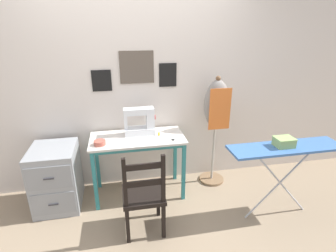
# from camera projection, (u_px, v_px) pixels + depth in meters

# --- Properties ---
(ground_plane) EXTENTS (14.00, 14.00, 0.00)m
(ground_plane) POSITION_uv_depth(u_px,v_px,m) (142.00, 206.00, 3.01)
(ground_plane) COLOR gray
(wall_back) EXTENTS (10.00, 0.07, 2.55)m
(wall_back) POSITION_uv_depth(u_px,v_px,m) (133.00, 85.00, 3.09)
(wall_back) COLOR silver
(wall_back) RESTS_ON ground_plane
(sewing_table) EXTENTS (1.07, 0.53, 0.75)m
(sewing_table) POSITION_uv_depth(u_px,v_px,m) (138.00, 146.00, 3.01)
(sewing_table) COLOR silver
(sewing_table) RESTS_ON ground_plane
(sewing_machine) EXTENTS (0.36, 0.16, 0.34)m
(sewing_machine) POSITION_uv_depth(u_px,v_px,m) (141.00, 122.00, 3.02)
(sewing_machine) COLOR white
(sewing_machine) RESTS_ON sewing_table
(fabric_bowl) EXTENTS (0.13, 0.13, 0.05)m
(fabric_bowl) POSITION_uv_depth(u_px,v_px,m) (100.00, 143.00, 2.78)
(fabric_bowl) COLOR #B25647
(fabric_bowl) RESTS_ON sewing_table
(scissors) EXTENTS (0.13, 0.09, 0.01)m
(scissors) POSITION_uv_depth(u_px,v_px,m) (175.00, 139.00, 2.93)
(scissors) COLOR silver
(scissors) RESTS_ON sewing_table
(thread_spool_near_machine) EXTENTS (0.03, 0.03, 0.04)m
(thread_spool_near_machine) POSITION_uv_depth(u_px,v_px,m) (159.00, 134.00, 3.02)
(thread_spool_near_machine) COLOR yellow
(thread_spool_near_machine) RESTS_ON sewing_table
(wooden_chair) EXTENTS (0.40, 0.38, 0.90)m
(wooden_chair) POSITION_uv_depth(u_px,v_px,m) (144.00, 195.00, 2.51)
(wooden_chair) COLOR black
(wooden_chair) RESTS_ON ground_plane
(filing_cabinet) EXTENTS (0.48, 0.57, 0.71)m
(filing_cabinet) POSITION_uv_depth(u_px,v_px,m) (57.00, 177.00, 2.92)
(filing_cabinet) COLOR #93999E
(filing_cabinet) RESTS_ON ground_plane
(dress_form) EXTENTS (0.32, 0.32, 1.40)m
(dress_form) POSITION_uv_depth(u_px,v_px,m) (216.00, 111.00, 3.16)
(dress_form) COLOR #846647
(dress_form) RESTS_ON ground_plane
(ironing_board) EXTENTS (1.17, 0.30, 0.82)m
(ironing_board) POSITION_uv_depth(u_px,v_px,m) (286.00, 151.00, 2.61)
(ironing_board) COLOR #3D6BAD
(ironing_board) RESTS_ON ground_plane
(storage_box) EXTENTS (0.19, 0.15, 0.09)m
(storage_box) POSITION_uv_depth(u_px,v_px,m) (284.00, 142.00, 2.58)
(storage_box) COLOR #8EB266
(storage_box) RESTS_ON ironing_board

